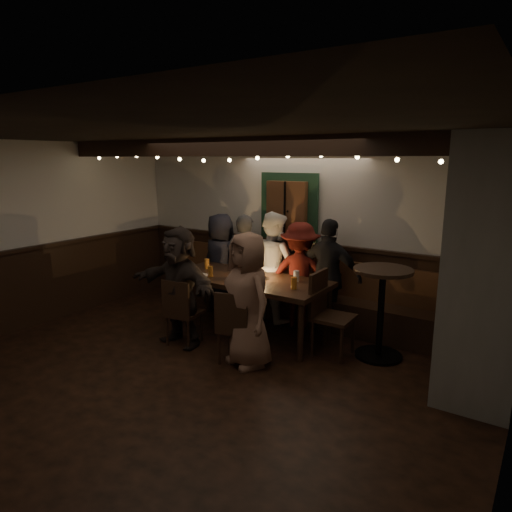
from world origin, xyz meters
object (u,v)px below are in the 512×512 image
Objects in this scene: person_f at (179,286)px; chair_end at (326,308)px; person_b at (244,265)px; high_top at (381,302)px; person_e at (329,276)px; dining_table at (248,283)px; chair_near_right at (234,324)px; person_c at (274,266)px; person_g at (248,300)px; chair_near_left at (180,309)px; person_d at (300,275)px; person_a at (221,262)px.

chair_end is at bearing 30.30° from person_f.
person_b is at bearing 95.84° from person_f.
person_e reaches higher than high_top.
dining_table reaches higher than chair_near_right.
person_b is 1.00× the size of person_f.
person_c is at bearing 105.30° from chair_near_right.
person_c is 1.60m from person_g.
chair_near_left is 0.58× the size of person_d.
person_b reaches higher than high_top.
person_a is at bearing 108.04° from chair_near_left.
high_top is at bearing 8.15° from dining_table.
person_c is (0.46, 1.52, 0.31)m from chair_near_left.
high_top is 2.73m from person_a.
person_b is 1.81m from person_g.
chair_end is 1.02m from person_g.
person_d is at bearing 2.44° from person_e.
high_top is 0.74× the size of person_d.
dining_table is 0.85m from person_b.
person_e is 1.51m from person_g.
high_top is 2.50m from person_f.
person_e is (0.88, 0.68, 0.07)m from dining_table.
person_c is 1.03× the size of person_g.
chair_near_right is 0.55× the size of person_c.
person_g is at bearing 29.46° from chair_near_right.
person_d is at bearing 55.09° from dining_table.
person_a is 0.99× the size of person_f.
chair_end is 0.68× the size of person_d.
chair_near_right is 0.57× the size of person_f.
chair_near_left is 1.74m from person_d.
chair_near_right is 1.15m from chair_end.
person_c is at bearing 167.33° from person_b.
person_e is at bearing 47.92° from chair_near_left.
chair_end is at bearing 114.12° from person_d.
dining_table is 1.41× the size of person_g.
chair_near_left is 0.56× the size of person_e.
chair_near_right is at bearing 64.88° from person_d.
person_e is at bearing 100.01° from person_g.
person_b reaches higher than person_a.
dining_table is 0.97m from person_g.
person_b is 1.43m from person_f.
dining_table is 0.78m from person_d.
person_g is at bearing -139.14° from high_top.
dining_table is 2.51× the size of chair_near_right.
dining_table is 1.14m from person_a.
high_top is 0.72× the size of person_a.
person_e is at bearing 37.85° from dining_table.
high_top is at bearing 139.61° from person_d.
person_b is (-0.52, 0.67, 0.05)m from dining_table.
person_a is 1.39m from person_d.
dining_table is at bearing 179.65° from chair_end.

